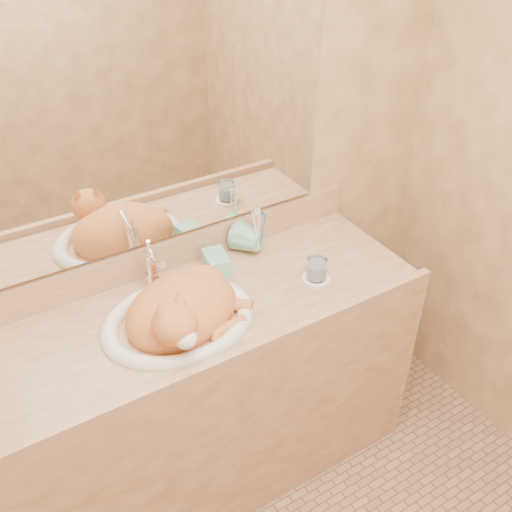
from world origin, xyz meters
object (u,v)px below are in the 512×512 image
sink_basin (177,303)px  water_glass (317,268)px  cat (183,309)px  soap_dispenser (221,262)px  vanity_counter (199,399)px  toothbrush_cup (260,244)px

sink_basin → water_glass: 0.51m
cat → water_glass: cat is taller
cat → soap_dispenser: bearing=16.4°
soap_dispenser → vanity_counter: bearing=-140.0°
vanity_counter → water_glass: water_glass is taller
soap_dispenser → water_glass: 0.33m
cat → toothbrush_cup: 0.45m
toothbrush_cup → soap_dispenser: bearing=-162.0°
sink_basin → vanity_counter: bearing=8.8°
toothbrush_cup → water_glass: (0.09, -0.23, -0.00)m
sink_basin → toothbrush_cup: (0.41, 0.18, -0.02)m
vanity_counter → toothbrush_cup: 0.62m
cat → toothbrush_cup: cat is taller
vanity_counter → cat: 0.49m
sink_basin → cat: (0.01, -0.02, -0.02)m
sink_basin → toothbrush_cup: 0.45m
vanity_counter → sink_basin: 0.51m
sink_basin → water_glass: sink_basin is taller
cat → vanity_counter: bearing=23.7°
cat → water_glass: (0.50, -0.04, -0.01)m
vanity_counter → toothbrush_cup: bearing=23.6°
soap_dispenser → cat: bearing=-137.8°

